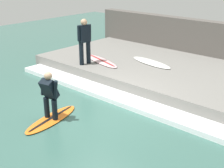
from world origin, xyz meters
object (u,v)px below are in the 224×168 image
Objects in this scene: surfboard_riding at (52,119)px; surfboard_spare at (151,62)px; surfboard_waiting_near at (101,61)px; surfer_riding at (49,93)px; surfer_waiting_near at (84,39)px.

surfboard_spare reaches higher than surfboard_riding.
surfboard_waiting_near is at bearing 23.83° from surfboard_riding.
surfboard_waiting_near is 1.86m from surfboard_spare.
surfer_riding is 0.67× the size of surfboard_spare.
surfboard_riding is at bearing 0.00° from surfer_riding.
surfboard_riding is 0.94× the size of surfboard_waiting_near.
surfer_waiting_near reaches higher than surfboard_spare.
surfboard_riding is at bearing -178.83° from surfboard_spare.
surfer_waiting_near is 0.79× the size of surfboard_waiting_near.
surfboard_riding is 1.00× the size of surfboard_spare.
surfer_waiting_near is (3.04, 1.85, 1.36)m from surfboard_riding.
surfer_waiting_near reaches higher than surfboard_riding.
surfboard_riding is at bearing -148.69° from surfer_waiting_near.
surfboard_spare is at bearing -46.29° from surfer_waiting_near.
surfer_riding is 3.61m from surfer_waiting_near.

